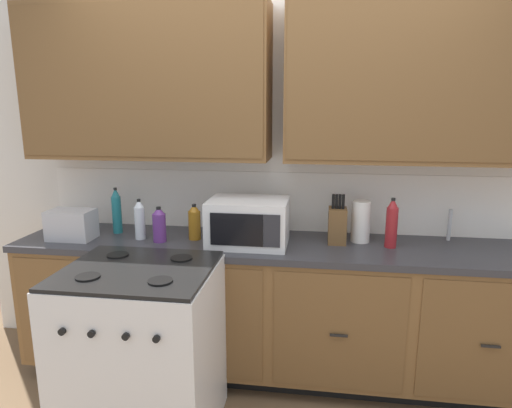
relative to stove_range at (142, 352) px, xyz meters
name	(u,v)px	position (x,y,z in m)	size (l,w,h in m)	color
ground_plane	(268,401)	(0.63, 0.33, -0.47)	(8.05, 8.05, 0.00)	brown
wall_unit	(279,120)	(0.63, 0.83, 1.18)	(4.42, 0.40, 2.48)	white
counter_run	(274,308)	(0.63, 0.63, 0.00)	(3.25, 0.64, 0.91)	black
stove_range	(142,352)	(0.00, 0.00, 0.00)	(0.76, 0.68, 0.95)	white
microwave	(248,222)	(0.48, 0.58, 0.58)	(0.48, 0.37, 0.28)	white
toaster	(72,225)	(-0.66, 0.52, 0.53)	(0.28, 0.18, 0.19)	#B7B7BC
knife_block	(337,225)	(1.02, 0.68, 0.55)	(0.11, 0.14, 0.31)	brown
sink_faucet	(449,225)	(1.72, 0.84, 0.54)	(0.02, 0.02, 0.20)	#B2B5BA
paper_towel_roll	(361,221)	(1.16, 0.73, 0.57)	(0.12, 0.12, 0.26)	white
bottle_teal	(117,211)	(-0.44, 0.70, 0.59)	(0.06, 0.06, 0.31)	#1E707A
bottle_violet	(159,225)	(-0.08, 0.55, 0.55)	(0.08, 0.08, 0.22)	#663384
bottle_clear	(140,220)	(-0.23, 0.59, 0.56)	(0.07, 0.07, 0.26)	silver
bottle_amber	(194,222)	(0.12, 0.63, 0.55)	(0.08, 0.08, 0.23)	#9E6619
bottle_red	(392,223)	(1.33, 0.64, 0.58)	(0.07, 0.07, 0.30)	maroon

